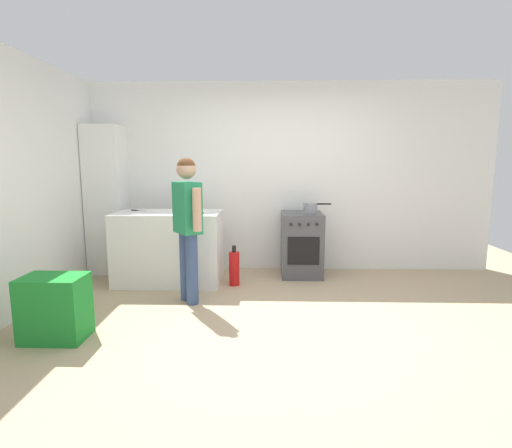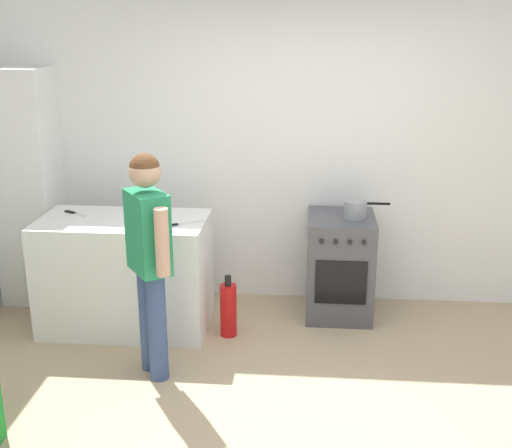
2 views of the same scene
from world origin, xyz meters
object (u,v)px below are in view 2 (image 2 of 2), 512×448
at_px(oven_left, 340,266).
at_px(larder_cabinet, 28,188).
at_px(pot, 356,209).
at_px(knife_carving, 183,224).
at_px(fire_extinguisher, 228,309).
at_px(knife_utility, 75,213).
at_px(person, 149,249).

distance_m(oven_left, larder_cabinet, 2.71).
relative_size(pot, larder_cabinet, 0.18).
relative_size(pot, knife_carving, 1.23).
relative_size(fire_extinguisher, larder_cabinet, 0.25).
distance_m(knife_utility, person, 1.14).
relative_size(knife_carving, fire_extinguisher, 0.59).
height_order(oven_left, knife_carving, knife_carving).
bearing_deg(knife_utility, pot, 6.48).
xyz_separation_m(oven_left, fire_extinguisher, (-0.87, -0.48, -0.21)).
bearing_deg(fire_extinguisher, knife_carving, 177.49).
bearing_deg(knife_carving, fire_extinguisher, -2.51).
bearing_deg(fire_extinguisher, larder_cabinet, 161.95).
relative_size(pot, knife_utility, 1.55).
distance_m(fire_extinguisher, larder_cabinet, 2.03).
bearing_deg(knife_carving, knife_utility, 167.99).
bearing_deg(oven_left, pot, -10.50).
relative_size(oven_left, fire_extinguisher, 1.70).
bearing_deg(person, oven_left, 39.58).
xyz_separation_m(person, fire_extinguisher, (0.44, 0.61, -0.71)).
bearing_deg(larder_cabinet, knife_carving, -21.39).
xyz_separation_m(pot, larder_cabinet, (-2.76, 0.12, 0.08)).
bearing_deg(larder_cabinet, person, -41.59).
relative_size(oven_left, knife_carving, 2.88).
xyz_separation_m(oven_left, knife_carving, (-1.21, -0.46, 0.48)).
bearing_deg(pot, larder_cabinet, 177.47).
xyz_separation_m(oven_left, knife_utility, (-2.11, -0.27, 0.48)).
relative_size(oven_left, knife_utility, 3.63).
relative_size(person, fire_extinguisher, 3.13).
distance_m(oven_left, knife_carving, 1.38).
distance_m(knife_utility, fire_extinguisher, 1.43).
bearing_deg(person, knife_utility, 134.36).
bearing_deg(oven_left, larder_cabinet, 177.79).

